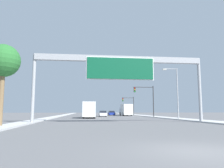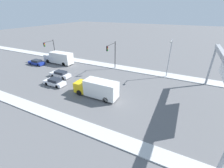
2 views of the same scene
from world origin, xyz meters
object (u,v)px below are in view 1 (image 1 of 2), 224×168
(truck_box_primary, at_px, (126,110))
(street_lamp_right, at_px, (176,89))
(truck_box_secondary, at_px, (89,110))
(traffic_light_mid_block, at_px, (130,103))
(car_near_right, at_px, (88,114))
(traffic_light_near_intersection, at_px, (147,96))
(car_mid_center, at_px, (103,114))
(sign_gantry, at_px, (120,66))
(car_far_right, at_px, (112,113))
(palm_tree_foreground, at_px, (3,62))

(truck_box_primary, distance_m, street_lamp_right, 28.04)
(truck_box_secondary, distance_m, traffic_light_mid_block, 26.46)
(car_near_right, relative_size, traffic_light_near_intersection, 0.65)
(car_mid_center, height_order, truck_box_primary, truck_box_primary)
(traffic_light_mid_block, bearing_deg, car_near_right, -132.98)
(truck_box_primary, height_order, truck_box_secondary, truck_box_primary)
(truck_box_primary, xyz_separation_m, street_lamp_right, (3.05, -27.68, 3.23))
(car_mid_center, bearing_deg, traffic_light_near_intersection, -43.44)
(car_near_right, height_order, traffic_light_near_intersection, traffic_light_near_intersection)
(sign_gantry, relative_size, traffic_light_near_intersection, 3.02)
(sign_gantry, relative_size, car_near_right, 4.63)
(car_mid_center, bearing_deg, sign_gantry, -90.00)
(car_far_right, xyz_separation_m, truck_box_secondary, (-7.00, -23.37, 0.89))
(car_near_right, height_order, truck_box_primary, truck_box_primary)
(traffic_light_mid_block, relative_size, palm_tree_foreground, 0.77)
(car_near_right, xyz_separation_m, truck_box_primary, (10.50, 8.72, 0.94))
(car_mid_center, height_order, traffic_light_mid_block, traffic_light_mid_block)
(car_near_right, bearing_deg, sign_gantry, -82.52)
(truck_box_primary, relative_size, truck_box_secondary, 1.12)
(truck_box_primary, height_order, street_lamp_right, street_lamp_right)
(truck_box_secondary, distance_m, traffic_light_near_intersection, 13.13)
(sign_gantry, relative_size, car_far_right, 4.35)
(traffic_light_near_intersection, bearing_deg, sign_gantry, -113.85)
(car_mid_center, xyz_separation_m, street_lamp_right, (10.05, -20.84, 4.18))
(truck_box_primary, bearing_deg, car_near_right, -140.29)
(truck_box_primary, height_order, traffic_light_near_intersection, traffic_light_near_intersection)
(truck_box_primary, relative_size, traffic_light_mid_block, 1.55)
(car_far_right, relative_size, truck_box_primary, 0.54)
(sign_gantry, relative_size, truck_box_secondary, 2.62)
(traffic_light_near_intersection, height_order, palm_tree_foreground, palm_tree_foreground)
(truck_box_primary, bearing_deg, car_mid_center, -135.64)
(truck_box_secondary, xyz_separation_m, street_lamp_right, (13.55, -9.22, 3.30))
(sign_gantry, height_order, car_far_right, sign_gantry)
(palm_tree_foreground, bearing_deg, truck_box_secondary, 70.78)
(car_far_right, xyz_separation_m, traffic_light_mid_block, (5.54, -0.17, 3.10))
(truck_box_secondary, xyz_separation_m, palm_tree_foreground, (-7.79, -22.36, 4.15))
(truck_box_secondary, distance_m, palm_tree_foreground, 24.04)
(traffic_light_mid_block, distance_m, street_lamp_right, 32.45)
(car_far_right, bearing_deg, traffic_light_near_intersection, -75.04)
(traffic_light_mid_block, height_order, palm_tree_foreground, palm_tree_foreground)
(car_mid_center, xyz_separation_m, truck_box_primary, (7.00, 6.85, 0.94))
(car_far_right, height_order, car_near_right, car_near_right)
(car_far_right, bearing_deg, truck_box_primary, -54.53)
(sign_gantry, height_order, car_near_right, sign_gantry)
(car_far_right, distance_m, traffic_light_mid_block, 6.35)
(truck_box_primary, relative_size, traffic_light_near_intersection, 1.29)
(sign_gantry, distance_m, traffic_light_near_intersection, 22.09)
(sign_gantry, distance_m, palm_tree_foreground, 12.58)
(car_mid_center, relative_size, truck_box_secondary, 0.62)
(traffic_light_near_intersection, distance_m, street_lamp_right, 12.48)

